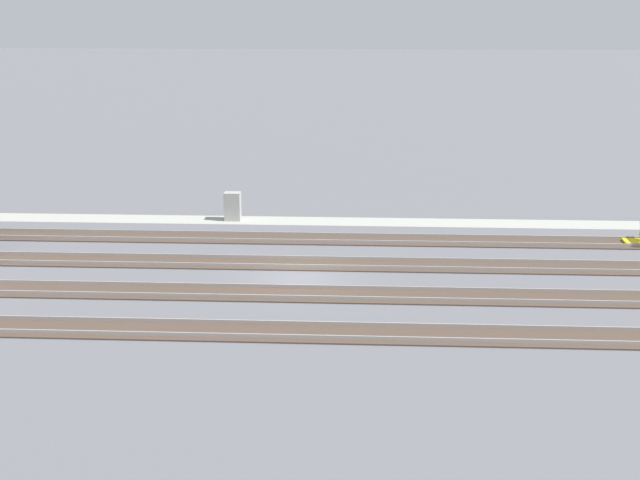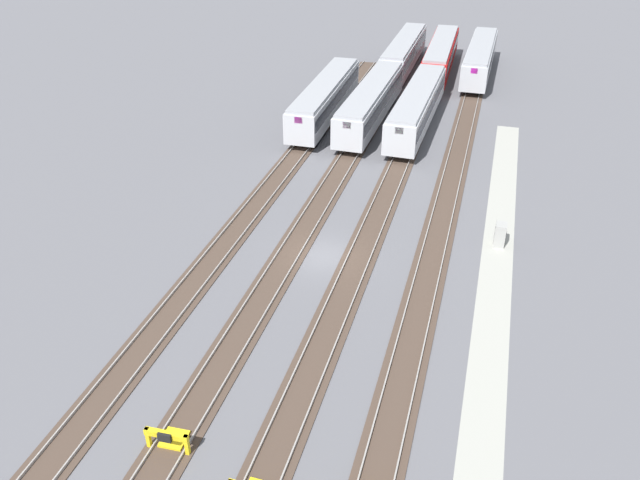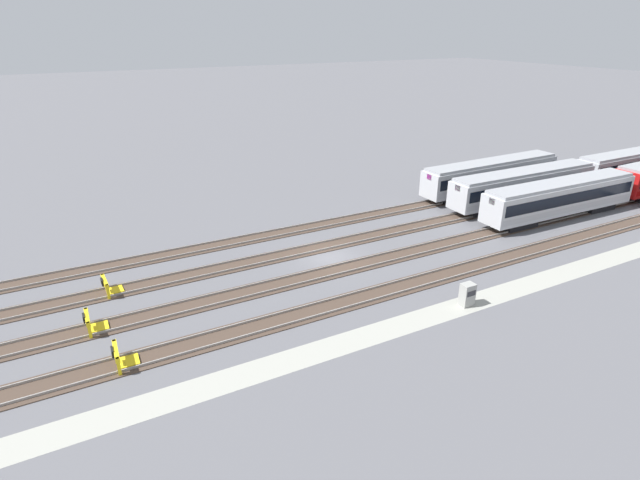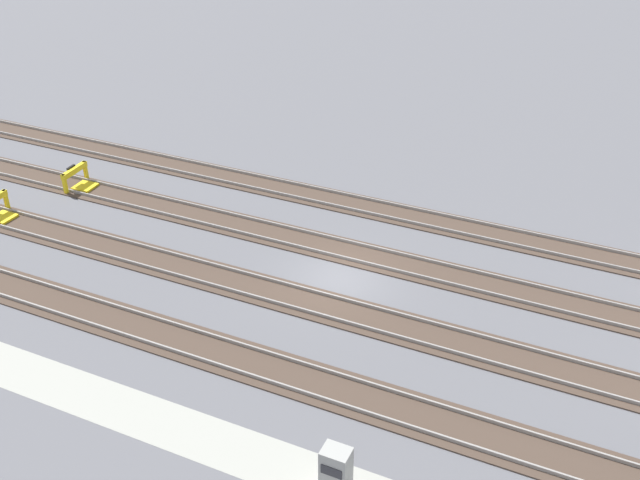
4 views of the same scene
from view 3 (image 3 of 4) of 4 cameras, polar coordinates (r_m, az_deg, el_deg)
name	(u,v)px [view 3 (image 3 of 4)]	position (r m, az deg, el deg)	size (l,w,h in m)	color
ground_plane	(330,258)	(40.71, 1.19, -2.08)	(400.00, 400.00, 0.00)	#5B5B60
service_walkway	(412,322)	(32.89, 10.44, -9.19)	(54.00, 2.00, 0.01)	#9E9E93
rail_track_nearest	(376,294)	(35.62, 6.48, -6.12)	(90.00, 2.23, 0.21)	#47382D
rail_track_near_inner	(344,268)	(38.95, 2.79, -3.27)	(90.00, 2.24, 0.21)	#47382D
rail_track_middle	(318,248)	(42.49, -0.28, -0.87)	(90.00, 2.24, 0.21)	#47382D
rail_track_far_inner	(295,230)	(46.20, -2.87, 1.15)	(90.00, 2.23, 0.21)	#47382D
subway_car_front_row_leftmost	(634,164)	(71.71, 32.22, 7.35)	(18.01, 2.88, 3.70)	#B7BABF
subway_car_front_row_left_inner	(491,175)	(59.45, 18.95, 7.04)	(18.05, 3.14, 3.70)	#B7BABF
subway_car_front_row_right_inner	(560,198)	(54.00, 25.72, 4.39)	(18.05, 3.20, 3.70)	#B7BABF
subway_car_front_row_rightmost	(523,186)	(56.59, 22.22, 5.77)	(18.05, 3.14, 3.70)	#B7BABF
bumper_stop_nearest_track	(122,357)	(30.52, -21.70, -12.34)	(1.37, 2.01, 1.22)	yellow
bumper_stop_near_inner_track	(93,323)	(34.34, -24.54, -8.63)	(1.35, 2.00, 1.22)	yellow
bumper_stop_middle_track	(110,287)	(38.34, -22.92, -4.93)	(1.38, 2.01, 1.22)	yellow
electrical_cabinet	(467,295)	(35.19, 16.48, -6.00)	(0.90, 0.73, 1.60)	#9E9E99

